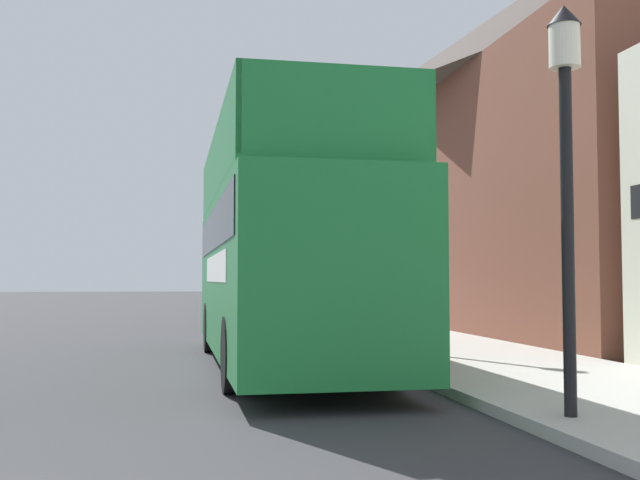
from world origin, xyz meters
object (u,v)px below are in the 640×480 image
at_px(lamp_post_nearest, 566,127).
at_px(tour_bus, 282,261).
at_px(parked_car_ahead_of_bus, 266,312).
at_px(lamp_post_second, 380,184).
at_px(lamp_post_third, 311,218).

bearing_deg(lamp_post_nearest, tour_bus, 109.23).
xyz_separation_m(parked_car_ahead_of_bus, lamp_post_second, (1.66, -5.43, 2.82)).
height_order(lamp_post_nearest, lamp_post_second, lamp_post_second).
xyz_separation_m(tour_bus, lamp_post_nearest, (2.12, -6.08, 1.25)).
relative_size(parked_car_ahead_of_bus, lamp_post_third, 0.93).
bearing_deg(parked_car_ahead_of_bus, lamp_post_second, -75.93).
bearing_deg(lamp_post_third, lamp_post_second, -89.48).
bearing_deg(tour_bus, lamp_post_second, 32.96).
bearing_deg(lamp_post_nearest, lamp_post_third, 89.97).
height_order(tour_bus, lamp_post_third, lamp_post_third).
relative_size(lamp_post_nearest, lamp_post_second, 0.88).
distance_m(parked_car_ahead_of_bus, lamp_post_second, 6.34).
bearing_deg(lamp_post_second, lamp_post_nearest, -90.59).
distance_m(lamp_post_nearest, lamp_post_third, 15.05).
bearing_deg(lamp_post_nearest, parked_car_ahead_of_bus, 96.97).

